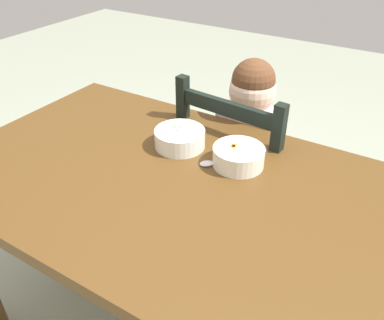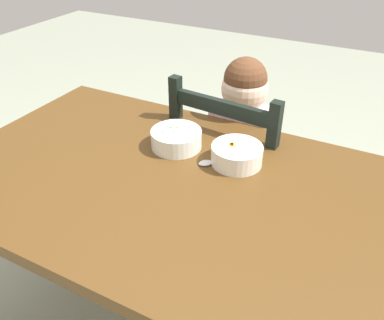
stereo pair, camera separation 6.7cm
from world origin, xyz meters
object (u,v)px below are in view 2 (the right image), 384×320
dining_table (188,213)px  child_figure (238,143)px  dining_chair (235,181)px  bowl_of_peas (176,138)px  spoon (211,162)px  bowl_of_carrots (237,154)px

dining_table → child_figure: (-0.02, 0.46, -0.01)m
dining_table → dining_chair: bearing=93.6°
dining_table → child_figure: bearing=93.1°
child_figure → bowl_of_peas: bearing=-109.8°
dining_chair → child_figure: bearing=-62.8°
dining_table → bowl_of_peas: bowl_of_peas is taller
bowl_of_peas → child_figure: bearing=70.2°
spoon → child_figure: bearing=96.5°
dining_table → spoon: 0.17m
dining_table → dining_chair: (-0.03, 0.47, -0.20)m
dining_chair → child_figure: 0.19m
child_figure → bowl_of_carrots: bearing=-70.3°
spoon → bowl_of_peas: bearing=165.8°
dining_chair → child_figure: child_figure is taller
dining_chair → bowl_of_peas: 0.46m
bowl_of_peas → spoon: (0.14, -0.04, -0.03)m
dining_table → bowl_of_peas: size_ratio=9.06×
child_figure → bowl_of_carrots: child_figure is taller
bowl_of_carrots → spoon: bowl_of_carrots is taller
child_figure → bowl_of_peas: (-0.10, -0.29, 0.15)m
dining_chair → bowl_of_peas: size_ratio=5.62×
dining_table → bowl_of_peas: (-0.13, 0.17, 0.14)m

